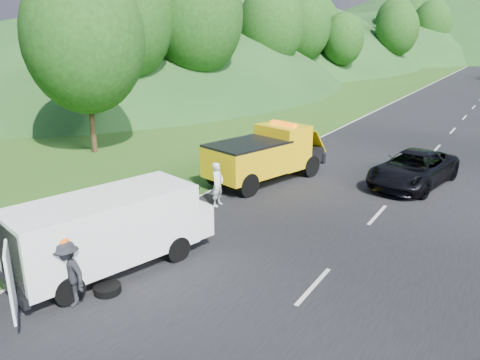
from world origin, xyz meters
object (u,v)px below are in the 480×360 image
Objects in this scene: spare_tire at (108,293)px; passing_suv at (411,185)px; tow_truck at (266,154)px; woman at (218,206)px; child at (204,235)px; white_van at (111,228)px; suitcase at (152,197)px; worker at (72,305)px.

passing_suv reaches higher than spare_tire.
woman is (-0.06, -3.81, -1.26)m from tow_truck.
child is 4.30m from spare_tire.
tow_truck is at bearing 106.09° from white_van.
woman reaches higher than suitcase.
child is 5.18m from worker.
worker is at bearing -179.16° from woman.
white_van is (0.23, -9.59, 0.01)m from tow_truck.
suitcase is (-3.15, 6.53, 0.26)m from worker.
white_van is at bearing 129.10° from spare_tire.
passing_suv is at bearing 43.55° from suitcase.
tow_truck is at bearing 128.94° from child.
passing_suv is at bearing 80.42° from white_van.
spare_tire is (1.09, -10.64, -1.26)m from tow_truck.
worker is 3.31× the size of suitcase.
tow_truck is 0.94× the size of white_van.
white_van is 9.51× the size of spare_tire.
worker is 0.94m from spare_tire.
child is 0.59× the size of worker.
child is 1.94× the size of suitcase.
child is (1.12, -6.34, -1.26)m from tow_truck.
tow_truck is at bearing -143.98° from passing_suv.
suitcase is at bearing 118.55° from worker.
passing_suv reaches higher than child.
suitcase is at bearing -100.80° from tow_truck.
spare_tire is (3.50, -5.65, -0.26)m from suitcase.
spare_tire is at bearing -61.43° from child.
tow_truck is at bearing -6.01° from woman.
tow_truck is at bearing 95.84° from spare_tire.
child reaches higher than spare_tire.
suitcase is 11.40m from passing_suv.
child is at bearing 88.60° from worker.
white_van reaches higher than worker.
woman is (-0.29, 5.78, -1.27)m from white_van.
passing_suv is (5.11, 14.38, 0.00)m from worker.
white_van is at bearing -60.10° from suitcase.
woman reaches higher than spare_tire.
white_van is at bearing -73.62° from tow_truck.
spare_tire is (0.35, 0.88, 0.00)m from worker.
white_van reaches higher than spare_tire.
woman is at bearing 99.55° from spare_tire.
woman is 7.75m from worker.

